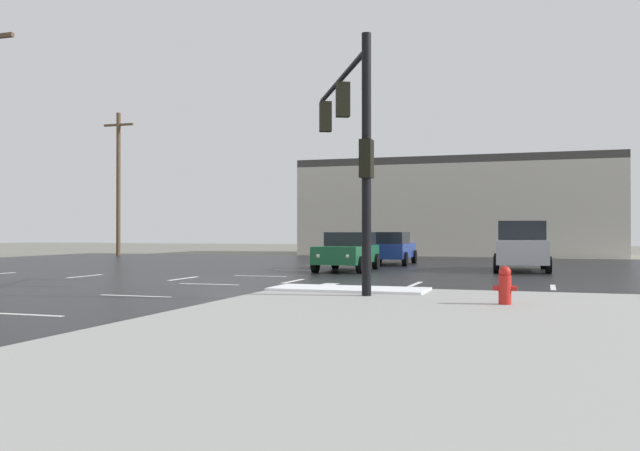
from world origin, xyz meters
name	(u,v)px	position (x,y,z in m)	size (l,w,h in m)	color
ground_plane	(237,280)	(0.00, 0.00, 0.00)	(120.00, 120.00, 0.00)	slate
road_asphalt	(237,280)	(0.00, 0.00, 0.01)	(44.00, 44.00, 0.02)	black
snow_strip_curbside	(349,289)	(5.00, -4.00, 0.17)	(4.00, 1.60, 0.06)	white
lane_markings	(253,284)	(1.20, -1.38, 0.02)	(36.15, 36.15, 0.01)	silver
traffic_signal_mast	(351,129)	(4.99, -3.77, 4.29)	(3.10, 5.86, 6.15)	black
fire_hydrant	(505,285)	(8.98, -6.29, 0.54)	(0.48, 0.26, 0.79)	red
strip_building_background	(459,208)	(4.12, 27.75, 3.27)	(21.15, 8.00, 6.54)	beige
suv_silver	(521,245)	(8.86, 8.44, 1.09)	(2.40, 4.93, 2.03)	#B7BABF
sedan_green	(348,250)	(2.06, 6.39, 0.85)	(2.14, 4.59, 1.58)	#195933
sedan_blue	(391,247)	(2.67, 11.92, 0.85)	(2.16, 4.59, 1.58)	navy
utility_pole_distant	(118,181)	(-17.17, 18.42, 4.98)	(2.20, 0.28, 9.52)	brown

